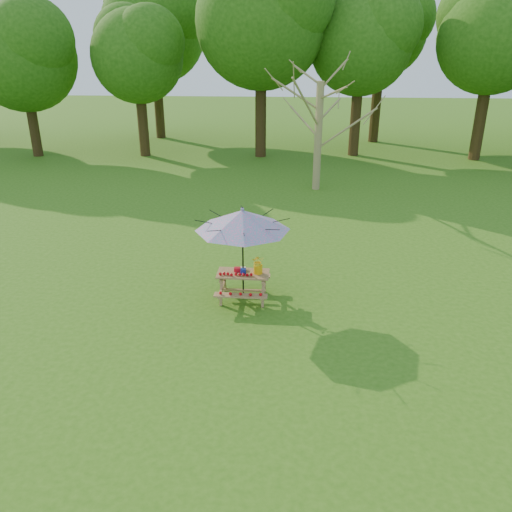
# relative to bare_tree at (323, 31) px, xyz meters

# --- Properties ---
(ground) EXTENTS (120.00, 120.00, 0.00)m
(ground) POSITION_rel_bare_tree_xyz_m (-3.00, -14.47, -6.09)
(ground) COLOR #336713
(ground) RESTS_ON ground
(bare_tree) EXTENTS (6.58, 6.58, 10.03)m
(bare_tree) POSITION_rel_bare_tree_xyz_m (0.00, 0.00, 0.00)
(bare_tree) COLOR #998453
(bare_tree) RESTS_ON ground
(picnic_table) EXTENTS (1.20, 1.32, 0.67)m
(picnic_table) POSITION_rel_bare_tree_xyz_m (-1.99, -10.30, -5.76)
(picnic_table) COLOR #916141
(picnic_table) RESTS_ON ground
(patio_umbrella) EXTENTS (2.42, 2.42, 2.25)m
(patio_umbrella) POSITION_rel_bare_tree_xyz_m (-1.99, -10.29, -4.14)
(patio_umbrella) COLOR black
(patio_umbrella) RESTS_ON ground
(produce_bins) EXTENTS (0.29, 0.34, 0.13)m
(produce_bins) POSITION_rel_bare_tree_xyz_m (-2.04, -10.27, -5.37)
(produce_bins) COLOR red
(produce_bins) RESTS_ON picnic_table
(tomatoes_row) EXTENTS (0.77, 0.13, 0.07)m
(tomatoes_row) POSITION_rel_bare_tree_xyz_m (-2.14, -10.47, -5.38)
(tomatoes_row) COLOR red
(tomatoes_row) RESTS_ON picnic_table
(flower_bucket) EXTENTS (0.29, 0.26, 0.45)m
(flower_bucket) POSITION_rel_bare_tree_xyz_m (-1.64, -10.29, -5.18)
(flower_bucket) COLOR #F3AD0C
(flower_bucket) RESTS_ON picnic_table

